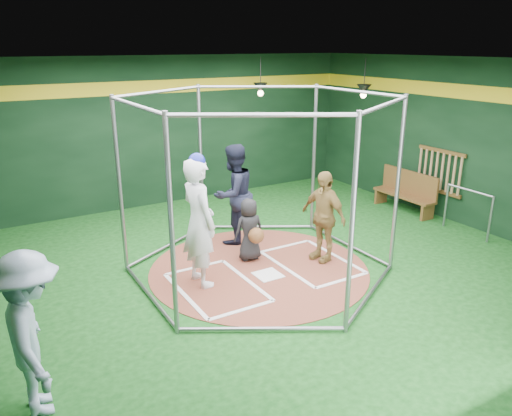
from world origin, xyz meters
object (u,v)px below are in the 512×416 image
visitor_leopard (323,216)px  batter_figure (199,221)px  umpire (234,194)px  dugout_bench (406,191)px

visitor_leopard → batter_figure: bearing=-107.5°
umpire → dugout_bench: (4.39, -0.34, -0.50)m
visitor_leopard → dugout_bench: size_ratio=1.01×
visitor_leopard → umpire: 1.84m
dugout_bench → batter_figure: bearing=-170.4°
batter_figure → visitor_leopard: 2.31m
batter_figure → umpire: size_ratio=1.11×
visitor_leopard → umpire: umpire is taller
batter_figure → umpire: 1.86m
batter_figure → umpire: bearing=44.7°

